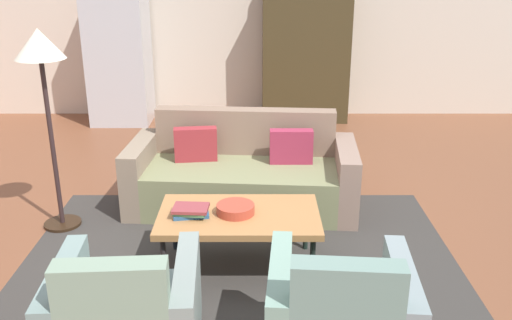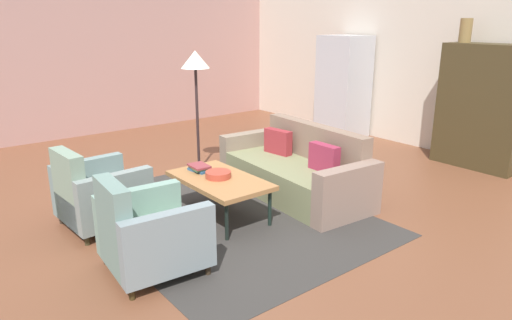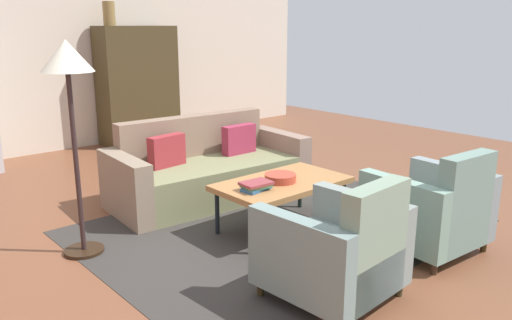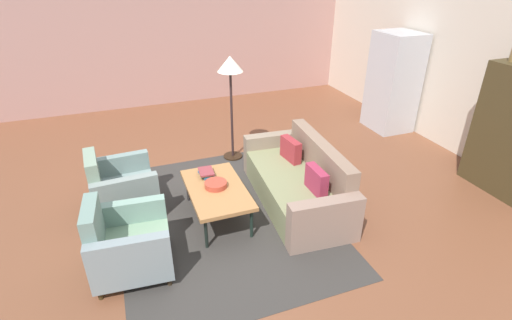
% 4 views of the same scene
% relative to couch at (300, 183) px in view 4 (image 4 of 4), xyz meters
% --- Properties ---
extents(ground_plane, '(10.99, 10.99, 0.00)m').
position_rel_couch_xyz_m(ground_plane, '(-0.23, -1.00, -0.29)').
color(ground_plane, brown).
extents(wall_back, '(9.16, 0.12, 2.80)m').
position_rel_couch_xyz_m(wall_back, '(-0.23, 3.25, 1.11)').
color(wall_back, beige).
rests_on(wall_back, ground).
extents(wall_left, '(0.12, 8.50, 2.80)m').
position_rel_couch_xyz_m(wall_left, '(-4.81, -1.00, 1.11)').
color(wall_left, tan).
rests_on(wall_left, ground).
extents(area_rug, '(3.40, 2.60, 0.01)m').
position_rel_couch_xyz_m(area_rug, '(-0.01, -1.14, -0.28)').
color(area_rug, '#33302D').
rests_on(area_rug, ground).
extents(couch, '(2.16, 1.05, 0.86)m').
position_rel_couch_xyz_m(couch, '(0.00, 0.00, 0.00)').
color(couch, '#757953').
rests_on(couch, ground).
extents(coffee_table, '(1.20, 0.70, 0.46)m').
position_rel_couch_xyz_m(coffee_table, '(-0.01, -1.19, 0.13)').
color(coffee_table, black).
rests_on(coffee_table, ground).
extents(armchair_left, '(0.85, 0.85, 0.88)m').
position_rel_couch_xyz_m(armchair_left, '(-0.60, -2.35, 0.06)').
color(armchair_left, '#302714').
rests_on(armchair_left, ground).
extents(armchair_right, '(0.86, 0.86, 0.88)m').
position_rel_couch_xyz_m(armchair_right, '(0.59, -2.35, 0.06)').
color(armchair_right, '#2D261E').
rests_on(armchair_right, ground).
extents(fruit_bowl, '(0.28, 0.28, 0.07)m').
position_rel_couch_xyz_m(fruit_bowl, '(-0.03, -1.19, 0.20)').
color(fruit_bowl, '#AC3D2B').
rests_on(fruit_bowl, coffee_table).
extents(book_stack, '(0.28, 0.20, 0.07)m').
position_rel_couch_xyz_m(book_stack, '(-0.36, -1.23, 0.21)').
color(book_stack, '#2A5785').
rests_on(book_stack, coffee_table).
extents(refrigerator, '(0.80, 0.73, 1.85)m').
position_rel_couch_xyz_m(refrigerator, '(-1.77, 2.80, 0.64)').
color(refrigerator, '#B7BABF').
rests_on(refrigerator, ground).
extents(floor_lamp, '(0.40, 0.40, 1.72)m').
position_rel_couch_xyz_m(floor_lamp, '(-1.60, -0.48, 1.16)').
color(floor_lamp, black).
rests_on(floor_lamp, ground).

